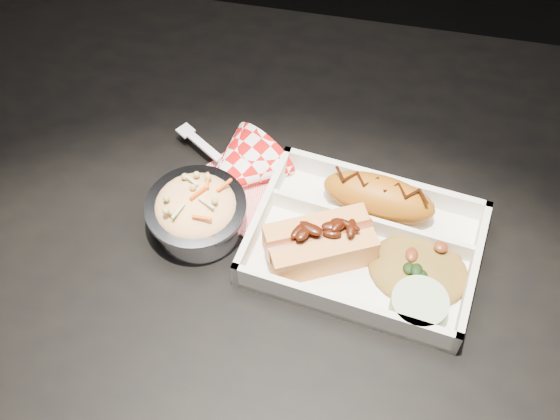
% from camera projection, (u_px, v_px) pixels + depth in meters
% --- Properties ---
extents(dining_table, '(1.20, 0.80, 0.75)m').
position_uv_depth(dining_table, '(305.00, 281.00, 0.88)').
color(dining_table, black).
rests_on(dining_table, ground).
extents(food_tray, '(0.27, 0.21, 0.04)m').
position_uv_depth(food_tray, '(364.00, 246.00, 0.79)').
color(food_tray, white).
rests_on(food_tray, dining_table).
extents(fried_pastry, '(0.14, 0.07, 0.05)m').
position_uv_depth(fried_pastry, '(379.00, 197.00, 0.80)').
color(fried_pastry, '#B26111').
rests_on(fried_pastry, food_tray).
extents(hotdog, '(0.13, 0.10, 0.06)m').
position_uv_depth(hotdog, '(320.00, 243.00, 0.77)').
color(hotdog, '#E8994F').
rests_on(hotdog, food_tray).
extents(fried_rice_mound, '(0.12, 0.11, 0.03)m').
position_uv_depth(fried_rice_mound, '(420.00, 265.00, 0.76)').
color(fried_rice_mound, olive).
rests_on(fried_rice_mound, food_tray).
extents(cupcake_liner, '(0.06, 0.06, 0.03)m').
position_uv_depth(cupcake_liner, '(418.00, 307.00, 0.73)').
color(cupcake_liner, '#A9C192').
rests_on(cupcake_liner, food_tray).
extents(foil_coleslaw_cup, '(0.11, 0.11, 0.07)m').
position_uv_depth(foil_coleslaw_cup, '(196.00, 211.00, 0.79)').
color(foil_coleslaw_cup, silver).
rests_on(foil_coleslaw_cup, dining_table).
extents(napkin_fork, '(0.17, 0.15, 0.10)m').
position_uv_depth(napkin_fork, '(234.00, 173.00, 0.85)').
color(napkin_fork, red).
rests_on(napkin_fork, dining_table).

